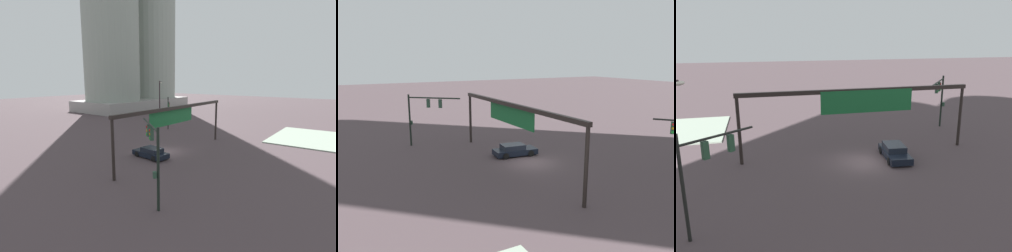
% 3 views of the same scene
% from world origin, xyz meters
% --- Properties ---
extents(ground_plane, '(219.84, 219.84, 0.00)m').
position_xyz_m(ground_plane, '(0.00, 0.00, 0.00)').
color(ground_plane, '#483A3E').
extents(traffic_signal_near_corner, '(4.25, 4.78, 5.85)m').
position_xyz_m(traffic_signal_near_corner, '(-10.79, -7.48, 4.12)').
color(traffic_signal_near_corner, black).
rests_on(traffic_signal_near_corner, ground).
extents(traffic_signal_opposite_side, '(3.55, 2.85, 5.78)m').
position_xyz_m(traffic_signal_opposite_side, '(11.17, 7.53, 3.96)').
color(traffic_signal_opposite_side, black).
rests_on(traffic_signal_opposite_side, ground).
extents(overhead_sign_gantry, '(20.30, 0.43, 5.86)m').
position_xyz_m(overhead_sign_gantry, '(-0.20, -2.09, 4.89)').
color(overhead_sign_gantry, black).
rests_on(overhead_sign_gantry, ground).
extents(sedan_car_approaching, '(2.28, 4.57, 1.21)m').
position_xyz_m(sedan_car_approaching, '(-2.72, -0.32, 0.57)').
color(sedan_car_approaching, black).
rests_on(sedan_car_approaching, ground).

